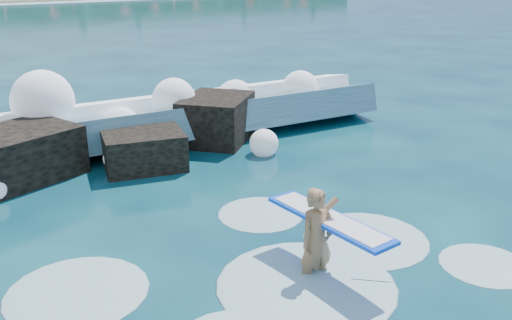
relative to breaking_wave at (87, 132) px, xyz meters
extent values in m
plane|color=#07293C|center=(0.64, -8.04, -0.57)|extent=(200.00, 200.00, 0.00)
cube|color=#336F81|center=(0.00, -0.16, -0.10)|extent=(18.80, 2.86, 1.57)
cube|color=white|center=(0.00, 0.64, 0.37)|extent=(18.80, 1.32, 0.73)
cube|color=black|center=(-2.07, -1.36, -0.05)|extent=(3.32, 2.95, 1.48)
cube|color=black|center=(0.93, -2.16, -0.17)|extent=(2.28, 1.90, 1.14)
cube|color=black|center=(3.63, -0.96, -0.01)|extent=(2.89, 2.90, 1.59)
imported|color=#9E714A|center=(1.77, -8.84, 0.07)|extent=(0.74, 0.51, 1.94)
cube|color=blue|center=(2.05, -8.79, 0.41)|extent=(0.96, 2.71, 0.07)
cube|color=white|center=(2.05, -8.79, 0.42)|extent=(0.82, 2.48, 0.07)
cylinder|color=black|center=(1.95, -10.04, -0.12)|extent=(0.01, 0.91, 0.43)
sphere|color=white|center=(-1.04, 0.40, 0.93)|extent=(1.74, 1.74, 1.74)
sphere|color=white|center=(0.85, -0.49, 0.16)|extent=(1.10, 1.10, 1.10)
sphere|color=white|center=(2.63, -0.11, 0.64)|extent=(1.32, 1.32, 1.32)
sphere|color=white|center=(5.03, 0.46, 0.25)|extent=(1.31, 1.31, 1.31)
sphere|color=white|center=(7.25, -0.06, 0.46)|extent=(1.27, 1.27, 1.27)
sphere|color=white|center=(0.22, -1.88, -0.28)|extent=(0.61, 0.61, 0.61)
sphere|color=white|center=(4.24, -2.78, -0.25)|extent=(0.83, 0.83, 0.83)
ellipsoid|color=silver|center=(1.41, -9.07, -0.57)|extent=(3.12, 3.12, 0.16)
ellipsoid|color=silver|center=(3.38, -8.26, -0.57)|extent=(2.50, 2.50, 0.12)
ellipsoid|color=silver|center=(-2.05, -7.36, -0.57)|extent=(2.40, 2.40, 0.12)
ellipsoid|color=silver|center=(2.16, -6.21, -0.57)|extent=(1.88, 1.88, 0.09)
ellipsoid|color=silver|center=(4.63, -10.11, -0.57)|extent=(1.66, 1.66, 0.08)
camera|label=1|loc=(-3.48, -15.99, 4.72)|focal=40.00mm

